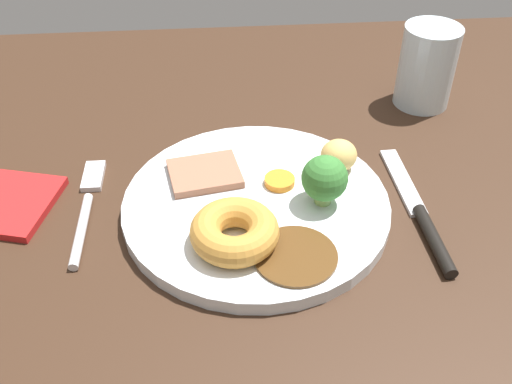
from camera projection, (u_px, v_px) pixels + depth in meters
dining_table at (232, 226)px, 58.45cm from camera, size 120.00×84.00×3.60cm
dinner_plate at (256, 206)px, 56.98cm from camera, size 25.39×25.39×1.40cm
gravy_pool at (295, 256)px, 50.68cm from camera, size 7.25×7.25×0.30cm
meat_slice_main at (205, 173)px, 59.06cm from camera, size 7.74×6.73×0.80cm
yorkshire_pudding at (231, 232)px, 51.21cm from camera, size 7.79×7.79×2.73cm
roast_potato_left at (339, 155)px, 59.45cm from camera, size 4.34×4.25×3.13cm
carrot_coin_front at (280, 181)px, 58.23cm from camera, size 2.98×2.98×0.69cm
broccoli_floret at (325, 179)px, 54.62cm from camera, size 4.33×4.33×4.99cm
fork at (87, 206)px, 57.39cm from camera, size 2.03×15.26×0.90cm
knife at (422, 217)px, 56.14cm from camera, size 2.19×18.54×1.20cm
water_glass at (427, 66)px, 69.83cm from camera, size 6.60×6.60×9.70cm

